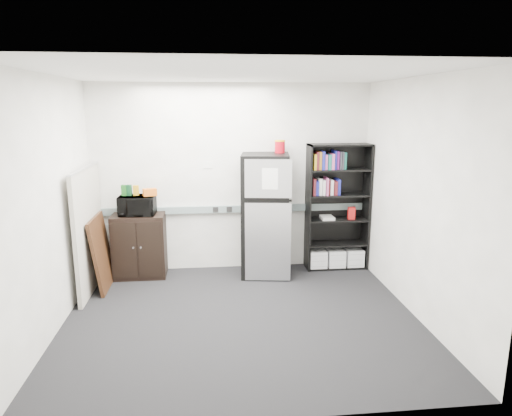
# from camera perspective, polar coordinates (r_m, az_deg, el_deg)

# --- Properties ---
(floor) EXTENTS (4.00, 4.00, 0.00)m
(floor) POSITION_cam_1_polar(r_m,az_deg,el_deg) (5.37, -1.78, -13.64)
(floor) COLOR black
(floor) RESTS_ON ground
(wall_back) EXTENTS (4.00, 0.02, 2.70)m
(wall_back) POSITION_cam_1_polar(r_m,az_deg,el_deg) (6.64, -3.00, 3.73)
(wall_back) COLOR silver
(wall_back) RESTS_ON floor
(wall_right) EXTENTS (0.02, 3.50, 2.70)m
(wall_right) POSITION_cam_1_polar(r_m,az_deg,el_deg) (5.44, 19.61, 1.03)
(wall_right) COLOR silver
(wall_right) RESTS_ON floor
(wall_left) EXTENTS (0.02, 3.50, 2.70)m
(wall_left) POSITION_cam_1_polar(r_m,az_deg,el_deg) (5.18, -24.52, 0.06)
(wall_left) COLOR silver
(wall_left) RESTS_ON floor
(ceiling) EXTENTS (4.00, 3.50, 0.02)m
(ceiling) POSITION_cam_1_polar(r_m,az_deg,el_deg) (4.83, -2.01, 16.47)
(ceiling) COLOR white
(ceiling) RESTS_ON wall_back
(electrical_raceway) EXTENTS (3.92, 0.05, 0.10)m
(electrical_raceway) POSITION_cam_1_polar(r_m,az_deg,el_deg) (6.70, -2.94, -0.12)
(electrical_raceway) COLOR slate
(electrical_raceway) RESTS_ON wall_back
(wall_note) EXTENTS (0.14, 0.00, 0.10)m
(wall_note) POSITION_cam_1_polar(r_m,az_deg,el_deg) (6.60, -6.07, 5.37)
(wall_note) COLOR white
(wall_note) RESTS_ON wall_back
(bookshelf) EXTENTS (0.90, 0.34, 1.85)m
(bookshelf) POSITION_cam_1_polar(r_m,az_deg,el_deg) (6.80, 10.11, 0.01)
(bookshelf) COLOR black
(bookshelf) RESTS_ON floor
(cubicle_partition) EXTENTS (0.06, 1.30, 1.62)m
(cubicle_partition) POSITION_cam_1_polar(r_m,az_deg,el_deg) (6.28, -20.18, -2.58)
(cubicle_partition) COLOR #A8A095
(cubicle_partition) RESTS_ON floor
(cabinet) EXTENTS (0.72, 0.48, 0.90)m
(cabinet) POSITION_cam_1_polar(r_m,az_deg,el_deg) (6.67, -14.33, -4.57)
(cabinet) COLOR black
(cabinet) RESTS_ON floor
(microwave) EXTENTS (0.50, 0.35, 0.27)m
(microwave) POSITION_cam_1_polar(r_m,az_deg,el_deg) (6.50, -14.63, 0.31)
(microwave) COLOR black
(microwave) RESTS_ON cabinet
(snack_box_a) EXTENTS (0.08, 0.06, 0.15)m
(snack_box_a) POSITION_cam_1_polar(r_m,az_deg,el_deg) (6.53, -16.15, 2.14)
(snack_box_a) COLOR #18571A
(snack_box_a) RESTS_ON microwave
(snack_box_b) EXTENTS (0.08, 0.07, 0.15)m
(snack_box_b) POSITION_cam_1_polar(r_m,az_deg,el_deg) (6.52, -15.61, 2.16)
(snack_box_b) COLOR #0D3B1D
(snack_box_b) RESTS_ON microwave
(snack_box_c) EXTENTS (0.07, 0.06, 0.14)m
(snack_box_c) POSITION_cam_1_polar(r_m,az_deg,el_deg) (6.50, -14.77, 2.14)
(snack_box_c) COLOR #CD9213
(snack_box_c) RESTS_ON microwave
(snack_bag) EXTENTS (0.20, 0.15, 0.10)m
(snack_bag) POSITION_cam_1_polar(r_m,az_deg,el_deg) (6.43, -13.14, 1.93)
(snack_bag) COLOR orange
(snack_bag) RESTS_ON microwave
(refrigerator) EXTENTS (0.73, 0.76, 1.73)m
(refrigerator) POSITION_cam_1_polar(r_m,az_deg,el_deg) (6.45, 1.13, -0.90)
(refrigerator) COLOR black
(refrigerator) RESTS_ON floor
(coffee_can) EXTENTS (0.15, 0.15, 0.20)m
(coffee_can) POSITION_cam_1_polar(r_m,az_deg,el_deg) (6.46, 3.00, 7.78)
(coffee_can) COLOR #AA0715
(coffee_can) RESTS_ON refrigerator
(framed_poster) EXTENTS (0.17, 0.75, 0.97)m
(framed_poster) POSITION_cam_1_polar(r_m,az_deg,el_deg) (6.38, -18.71, -5.30)
(framed_poster) COLOR black
(framed_poster) RESTS_ON floor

